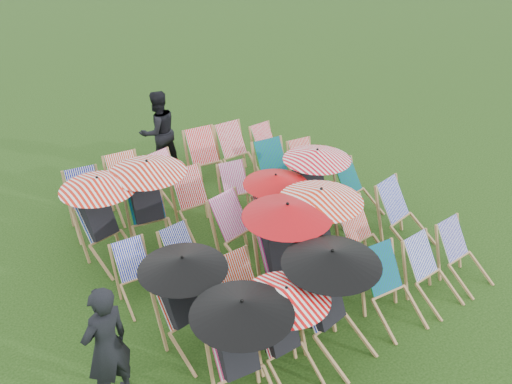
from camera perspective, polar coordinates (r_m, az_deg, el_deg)
ground at (r=9.09m, az=0.56°, el=-6.08°), size 100.00×100.00×0.00m
deckchair_0 at (r=6.47m, az=-1.30°, el=-15.79°), size 1.14×1.21×1.35m
deckchair_1 at (r=6.80m, az=3.15°, el=-13.84°), size 1.03×1.07×1.22m
deckchair_2 at (r=7.08m, az=7.75°, el=-10.79°), size 1.20×1.30×1.43m
deckchair_3 at (r=7.84m, az=13.60°, el=-9.48°), size 0.71×0.93×0.95m
deckchair_4 at (r=8.32m, az=17.31°, el=-7.79°), size 0.62×0.84×0.88m
deckchair_5 at (r=8.84m, az=20.16°, el=-5.97°), size 0.61×0.82×0.86m
deckchair_6 at (r=7.15m, az=-6.88°, el=-10.95°), size 1.10×1.17×1.30m
deckchair_7 at (r=7.55m, az=-0.78°, el=-10.38°), size 0.62×0.86×0.92m
deckchair_8 at (r=7.81m, az=3.14°, el=-5.99°), size 1.23×1.30×1.45m
deckchair_9 at (r=8.22m, az=6.65°, el=-4.21°), size 1.21×1.30×1.44m
deckchair_10 at (r=8.75m, az=10.88°, el=-4.48°), size 0.68×0.91×0.96m
deckchair_11 at (r=9.39m, az=14.78°, el=-2.32°), size 0.79×1.00×0.98m
deckchair_12 at (r=8.11m, az=-11.69°, el=-8.29°), size 0.60×0.80×0.82m
deckchair_13 at (r=8.30m, az=-6.79°, el=-6.79°), size 0.62×0.81×0.83m
deckchair_14 at (r=8.68m, az=-1.35°, el=-4.02°), size 0.83×1.03×1.00m
deckchair_15 at (r=8.97m, az=2.17°, el=-1.77°), size 1.02×1.10×1.21m
deckchair_16 at (r=9.51m, az=6.13°, el=0.52°), size 1.12×1.18×1.33m
deckchair_17 at (r=10.04m, az=10.22°, el=0.18°), size 0.72×0.90×0.89m
deckchair_18 at (r=8.88m, az=-14.94°, el=-2.60°), size 1.15×1.26×1.37m
deckchair_19 at (r=9.06m, az=-10.59°, el=-1.10°), size 1.20×1.28×1.43m
deckchair_20 at (r=9.48m, az=-5.91°, el=-1.12°), size 0.69×0.93×0.97m
deckchair_21 at (r=9.86m, az=-1.70°, el=-0.04°), size 0.70×0.87×0.85m
deckchair_22 at (r=10.26m, az=2.29°, el=1.79°), size 0.79×1.02×1.03m
deckchair_23 at (r=10.77m, az=5.19°, el=2.57°), size 0.67×0.85×0.84m
deckchair_24 at (r=9.84m, az=-16.41°, el=-1.10°), size 0.76×0.96×0.95m
deckchair_25 at (r=10.11m, az=-12.51°, el=0.44°), size 0.75×0.97×0.98m
deckchair_26 at (r=10.38m, az=-8.40°, el=1.30°), size 0.71×0.88×0.86m
deckchair_27 at (r=10.78m, az=-4.77°, el=3.14°), size 0.78×1.01×1.02m
deckchair_28 at (r=11.12m, az=-1.77°, el=3.97°), size 0.67×0.92×0.97m
deckchair_29 at (r=11.44m, az=1.47°, el=4.38°), size 0.59×0.79×0.83m
person_left at (r=6.64m, az=-14.72°, el=-14.66°), size 0.64×0.50×1.57m
person_rear at (r=11.34m, az=-9.72°, el=5.97°), size 0.83×0.67×1.65m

